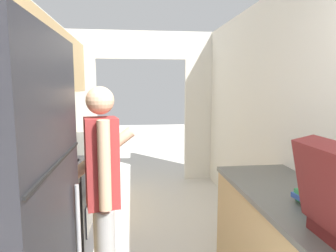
{
  "coord_description": "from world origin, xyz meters",
  "views": [
    {
      "loc": [
        -0.16,
        -0.45,
        1.61
      ],
      "look_at": [
        0.2,
        2.58,
        1.2
      ],
      "focal_mm": 32.0,
      "sensor_mm": 36.0,
      "label": 1
    }
  ],
  "objects": [
    {
      "name": "wall_far_with_doorway",
      "position": [
        0.0,
        4.56,
        1.42
      ],
      "size": [
        2.77,
        0.06,
        2.5
      ],
      "color": "silver",
      "rests_on": "ground_plane"
    },
    {
      "name": "range_oven",
      "position": [
        -0.88,
        2.25,
        0.46
      ],
      "size": [
        0.66,
        0.75,
        1.05
      ],
      "color": "black",
      "rests_on": "ground_plane"
    },
    {
      "name": "wall_left",
      "position": [
        -1.14,
        2.07,
        1.49
      ],
      "size": [
        0.38,
        6.93,
        2.5
      ],
      "color": "silver",
      "rests_on": "ground_plane"
    },
    {
      "name": "wall_right",
      "position": [
        1.21,
        1.66,
        1.25
      ],
      "size": [
        0.06,
        6.93,
        2.5
      ],
      "color": "silver",
      "rests_on": "ground_plane"
    },
    {
      "name": "person",
      "position": [
        -0.37,
        1.53,
        0.86
      ],
      "size": [
        0.52,
        0.42,
        1.61
      ],
      "rotation": [
        0.0,
        0.0,
        1.78
      ],
      "color": "#9E9E9E",
      "rests_on": "ground_plane"
    },
    {
      "name": "counter_left",
      "position": [
        -0.88,
        2.84,
        0.45
      ],
      "size": [
        0.62,
        3.08,
        0.91
      ],
      "color": "tan",
      "rests_on": "ground_plane"
    },
    {
      "name": "book_stack",
      "position": [
        0.92,
        1.07,
        0.95
      ],
      "size": [
        0.26,
        0.32,
        0.09
      ],
      "color": "#33894C",
      "rests_on": "counter_right"
    }
  ]
}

